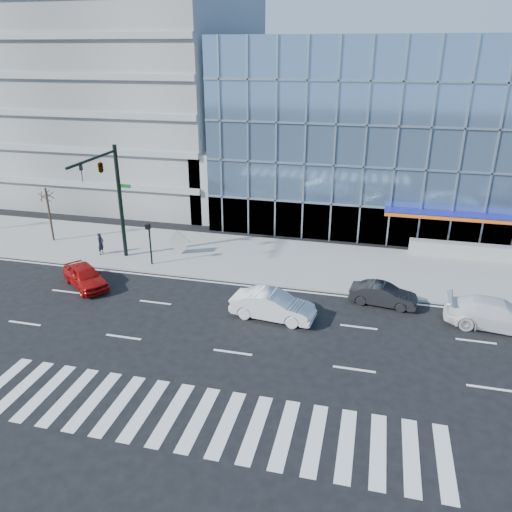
% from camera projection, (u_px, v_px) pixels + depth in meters
% --- Properties ---
extents(ground, '(160.00, 160.00, 0.00)m').
position_uv_depth(ground, '(252.00, 314.00, 28.54)').
color(ground, black).
rests_on(ground, ground).
extents(sidewalk, '(120.00, 8.00, 0.15)m').
position_uv_depth(sidewalk, '(280.00, 260.00, 35.68)').
color(sidewalk, gray).
rests_on(sidewalk, ground).
extents(theatre_building, '(42.00, 26.00, 15.00)m').
position_uv_depth(theatre_building, '(468.00, 126.00, 45.88)').
color(theatre_building, '#6686AA').
rests_on(theatre_building, ground).
extents(parking_garage, '(24.00, 24.00, 20.00)m').
position_uv_depth(parking_garage, '(128.00, 90.00, 52.41)').
color(parking_garage, gray).
rests_on(parking_garage, ground).
extents(ramp_block, '(6.00, 8.00, 6.00)m').
position_uv_depth(ramp_block, '(237.00, 182.00, 44.84)').
color(ramp_block, gray).
rests_on(ramp_block, ground).
extents(traffic_signal, '(1.14, 5.74, 8.00)m').
position_uv_depth(traffic_signal, '(107.00, 179.00, 32.69)').
color(traffic_signal, black).
rests_on(traffic_signal, sidewalk).
extents(ped_signal_post, '(0.30, 0.33, 3.00)m').
position_uv_depth(ped_signal_post, '(149.00, 238.00, 34.02)').
color(ped_signal_post, black).
rests_on(ped_signal_post, sidewalk).
extents(street_tree_near, '(1.10, 1.10, 4.23)m').
position_uv_depth(street_tree_near, '(46.00, 195.00, 37.77)').
color(street_tree_near, '#332319').
rests_on(street_tree_near, sidewalk).
extents(white_suv, '(5.58, 2.64, 1.57)m').
position_uv_depth(white_suv, '(497.00, 314.00, 26.94)').
color(white_suv, white).
rests_on(white_suv, ground).
extents(white_sedan, '(4.88, 2.17, 1.56)m').
position_uv_depth(white_sedan, '(273.00, 305.00, 27.87)').
color(white_sedan, silver).
rests_on(white_sedan, ground).
extents(dark_sedan, '(4.04, 1.87, 1.28)m').
position_uv_depth(dark_sedan, '(383.00, 295.00, 29.39)').
color(dark_sedan, black).
rests_on(dark_sedan, ground).
extents(red_sedan, '(4.40, 3.93, 1.44)m').
position_uv_depth(red_sedan, '(85.00, 276.00, 31.62)').
color(red_sedan, '#A20E0C').
rests_on(red_sedan, ground).
extents(pedestrian, '(0.42, 0.61, 1.62)m').
position_uv_depth(pedestrian, '(101.00, 244.00, 36.22)').
color(pedestrian, black).
rests_on(pedestrian, sidewalk).
extents(tilted_panel, '(1.82, 0.16, 1.82)m').
position_uv_depth(tilted_panel, '(179.00, 242.00, 36.24)').
color(tilted_panel, '#979797').
rests_on(tilted_panel, sidewalk).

